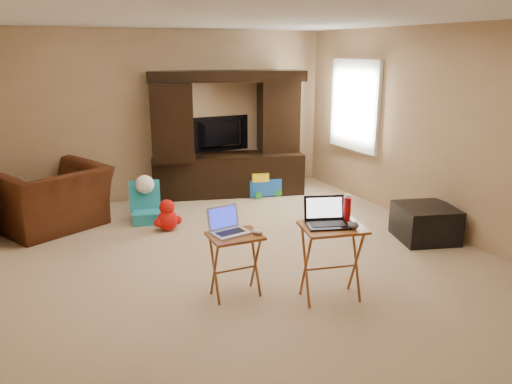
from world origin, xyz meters
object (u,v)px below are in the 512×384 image
laptop_left (230,222)px  television (222,134)px  ottoman (425,223)px  laptop_right (328,213)px  push_toy (264,183)px  child_rocker (148,202)px  mouse_left (257,231)px  plush_toy (167,215)px  entertainment_center (228,134)px  tray_table_right (331,263)px  water_bottle (347,209)px  recliner (52,198)px  mouse_right (353,225)px  tray_table_left (235,265)px

laptop_left → television: bearing=59.4°
ottoman → laptop_right: laptop_right is taller
push_toy → ottoman: size_ratio=0.82×
child_rocker → mouse_left: mouse_left is taller
television → mouse_left: television is taller
plush_toy → laptop_right: 2.59m
entertainment_center → laptop_right: entertainment_center is taller
tray_table_right → mouse_left: bearing=160.6°
water_bottle → mouse_left: bearing=160.5°
recliner → television: bearing=170.7°
mouse_right → mouse_left: bearing=146.0°
plush_toy → laptop_right: laptop_right is taller
entertainment_center → television: 0.23m
plush_toy → laptop_right: bearing=-71.1°
water_bottle → mouse_right: bearing=-109.3°
laptop_right → television: bearing=100.8°
mouse_right → tray_table_left: bearing=148.6°
plush_toy → ottoman: size_ratio=0.63×
entertainment_center → recliner: size_ratio=1.90×
tray_table_left → mouse_left: mouse_left is taller
tray_table_left → tray_table_right: size_ratio=0.85×
tray_table_left → mouse_left: bearing=-18.8°
laptop_right → mouse_right: laptop_right is taller
laptop_left → mouse_left: 0.26m
tray_table_left → laptop_right: bearing=-27.8°
plush_toy → water_bottle: water_bottle is taller
laptop_right → mouse_left: size_ratio=3.02×
push_toy → laptop_right: size_ratio=1.42×
ottoman → tray_table_left: 2.64m
laptop_left → mouse_right: size_ratio=2.20×
child_rocker → laptop_left: laptop_left is taller
laptop_right → tray_table_right: bearing=-8.2°
mouse_right → recliner: bearing=125.3°
recliner → laptop_right: size_ratio=3.32×
television → laptop_left: size_ratio=3.08×
laptop_left → recliner: bearing=107.0°
laptop_left → child_rocker: bearing=84.7°
mouse_right → push_toy: bearing=76.6°
tray_table_left → laptop_right: (0.72, -0.40, 0.52)m
ottoman → laptop_right: size_ratio=1.75×
child_rocker → water_bottle: 3.05m
laptop_right → water_bottle: 0.25m
push_toy → mouse_left: bearing=-107.2°
tray_table_right → child_rocker: bearing=121.7°
laptop_right → recliner: bearing=142.8°
laptop_right → mouse_right: 0.24m
child_rocker → ottoman: size_ratio=0.84×
push_toy → laptop_left: laptop_left is taller
tray_table_right → tray_table_left: bearing=163.3°
water_bottle → tray_table_left: bearing=160.4°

